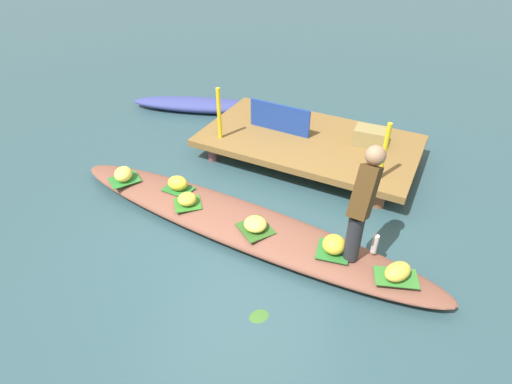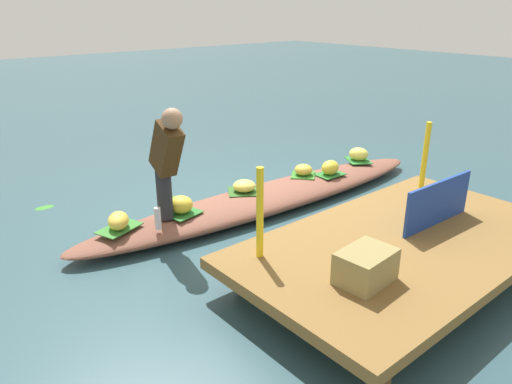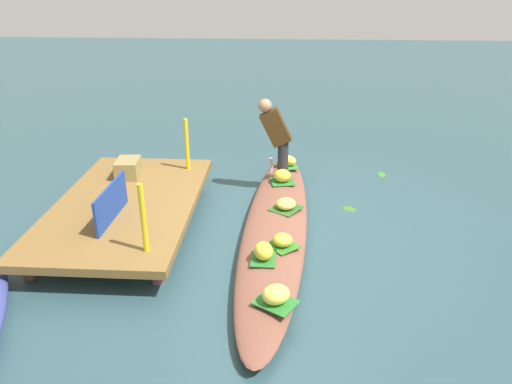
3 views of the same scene
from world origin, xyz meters
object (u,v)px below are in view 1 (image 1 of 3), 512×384
vendor_person (363,200)px  water_bottle (375,244)px  banana_bunch_1 (187,199)px  banana_bunch_3 (255,224)px  vendor_boat (239,223)px  moored_boat (200,105)px  banana_bunch_5 (178,183)px  market_banner (279,118)px  banana_bunch_0 (123,174)px  banana_bunch_2 (334,244)px  banana_bunch_4 (398,271)px  produce_crate (370,137)px

vendor_person → water_bottle: 0.61m
banana_bunch_1 → banana_bunch_3: 0.96m
vendor_boat → banana_bunch_1: (-0.67, -0.09, 0.19)m
moored_boat → water_bottle: bearing=-52.1°
banana_bunch_5 → market_banner: size_ratio=0.26×
banana_bunch_0 → vendor_boat: bearing=1.3°
banana_bunch_0 → banana_bunch_1: 1.06m
banana_bunch_5 → banana_bunch_2: bearing=-4.8°
banana_bunch_3 → vendor_person: bearing=8.6°
banana_bunch_1 → banana_bunch_0: bearing=177.3°
banana_bunch_4 → vendor_boat: bearing=175.8°
moored_boat → banana_bunch_1: size_ratio=11.06×
moored_boat → banana_bunch_5: 2.90m
banana_bunch_0 → banana_bunch_3: 2.03m
banana_bunch_5 → vendor_person: bearing=-1.8°
moored_boat → banana_bunch_2: banana_bunch_2 is taller
banana_bunch_3 → banana_bunch_5: (-1.25, 0.24, 0.02)m
moored_boat → banana_bunch_2: 4.46m
moored_boat → banana_bunch_4: 5.06m
vendor_boat → produce_crate: (0.98, 2.19, 0.37)m
market_banner → vendor_person: bearing=-45.8°
banana_bunch_0 → banana_bunch_3: banana_bunch_0 is taller
banana_bunch_2 → produce_crate: bearing=95.8°
banana_bunch_2 → vendor_person: (0.19, 0.11, 0.59)m
banana_bunch_5 → produce_crate: produce_crate is taller
banana_bunch_2 → banana_bunch_5: banana_bunch_2 is taller
vendor_boat → moored_boat: size_ratio=1.95×
banana_bunch_5 → vendor_person: vendor_person is taller
banana_bunch_1 → vendor_person: (2.07, 0.13, 0.61)m
produce_crate → market_banner: bearing=-171.0°
banana_bunch_0 → water_bottle: water_bottle is taller
market_banner → produce_crate: (1.35, 0.21, -0.09)m
moored_boat → banana_bunch_5: size_ratio=9.82×
market_banner → vendor_boat: bearing=-77.6°
produce_crate → vendor_boat: bearing=-114.0°
banana_bunch_0 → banana_bunch_2: 2.93m
banana_bunch_1 → moored_boat: bearing=121.0°
vendor_person → produce_crate: (-0.42, 2.14, -0.43)m
market_banner → moored_boat: bearing=162.3°
banana_bunch_0 → banana_bunch_3: bearing=-2.4°
vendor_boat → banana_bunch_5: size_ratio=19.17×
banana_bunch_0 → banana_bunch_5: bearing=11.3°
banana_bunch_3 → produce_crate: (0.68, 2.31, 0.18)m
moored_boat → banana_bunch_1: 3.22m
vendor_person → water_bottle: bearing=22.9°
vendor_boat → banana_bunch_0: bearing=-175.9°
banana_bunch_5 → vendor_person: 2.43m
water_bottle → moored_boat: bearing=147.0°
banana_bunch_5 → market_banner: bearing=72.5°
market_banner → banana_bunch_4: bearing=-41.4°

